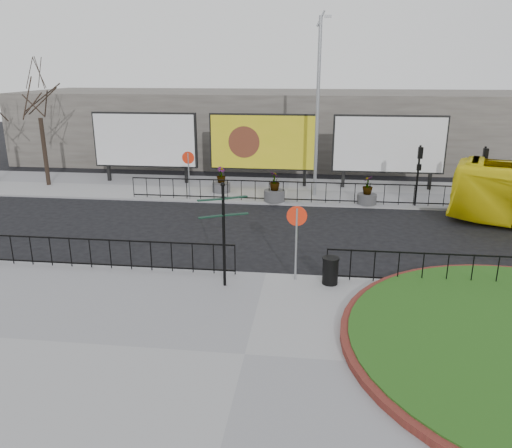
% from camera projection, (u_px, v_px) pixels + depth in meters
% --- Properties ---
extents(ground, '(90.00, 90.00, 0.00)m').
position_uv_depth(ground, '(266.00, 276.00, 16.77)').
color(ground, black).
rests_on(ground, ground).
extents(pavement_near, '(30.00, 10.00, 0.12)m').
position_uv_depth(pavement_near, '(245.00, 356.00, 12.02)').
color(pavement_near, gray).
rests_on(pavement_near, ground).
extents(pavement_far, '(44.00, 6.00, 0.12)m').
position_uv_depth(pavement_far, '(288.00, 191.00, 28.11)').
color(pavement_far, gray).
rests_on(pavement_far, ground).
extents(railing_near_left, '(10.00, 0.10, 1.10)m').
position_uv_depth(railing_near_left, '(90.00, 253.00, 16.98)').
color(railing_near_left, black).
rests_on(railing_near_left, pavement_near).
extents(railing_near_right, '(9.00, 0.10, 1.10)m').
position_uv_depth(railing_near_right, '(472.00, 270.00, 15.53)').
color(railing_near_right, black).
rests_on(railing_near_right, pavement_near).
extents(railing_far, '(18.00, 0.10, 1.10)m').
position_uv_depth(railing_far, '(304.00, 192.00, 25.26)').
color(railing_far, black).
rests_on(railing_far, pavement_far).
extents(speed_sign_far, '(0.64, 0.07, 2.47)m').
position_uv_depth(speed_sign_far, '(188.00, 165.00, 25.67)').
color(speed_sign_far, gray).
rests_on(speed_sign_far, pavement_far).
extents(speed_sign_near, '(0.64, 0.07, 2.47)m').
position_uv_depth(speed_sign_near, '(297.00, 227.00, 15.70)').
color(speed_sign_near, gray).
rests_on(speed_sign_near, pavement_near).
extents(billboard_left, '(6.20, 0.31, 4.10)m').
position_uv_depth(billboard_left, '(145.00, 140.00, 29.25)').
color(billboard_left, black).
rests_on(billboard_left, pavement_far).
extents(billboard_mid, '(6.20, 0.31, 4.10)m').
position_uv_depth(billboard_mid, '(263.00, 142.00, 28.44)').
color(billboard_mid, black).
rests_on(billboard_mid, pavement_far).
extents(billboard_right, '(6.20, 0.31, 4.10)m').
position_uv_depth(billboard_right, '(389.00, 145.00, 27.63)').
color(billboard_right, black).
rests_on(billboard_right, pavement_far).
extents(lamp_post, '(0.74, 0.18, 9.23)m').
position_uv_depth(lamp_post, '(318.00, 106.00, 25.55)').
color(lamp_post, gray).
rests_on(lamp_post, pavement_far).
extents(signal_pole_a, '(0.22, 0.26, 3.00)m').
position_uv_depth(signal_pole_a, '(419.00, 166.00, 24.22)').
color(signal_pole_a, black).
rests_on(signal_pole_a, pavement_far).
extents(signal_pole_b, '(0.22, 0.26, 3.00)m').
position_uv_depth(signal_pole_b, '(483.00, 168.00, 23.88)').
color(signal_pole_b, black).
rests_on(signal_pole_b, pavement_far).
extents(tree_left, '(2.00, 2.00, 7.00)m').
position_uv_depth(tree_left, '(41.00, 124.00, 28.18)').
color(tree_left, '#2D2119').
rests_on(tree_left, pavement_far).
extents(building_backdrop, '(40.00, 10.00, 5.00)m').
position_uv_depth(building_backdrop, '(297.00, 127.00, 36.84)').
color(building_backdrop, slate).
rests_on(building_backdrop, ground).
extents(fingerpost_sign, '(1.49, 0.91, 3.34)m').
position_uv_depth(fingerpost_sign, '(224.00, 225.00, 15.19)').
color(fingerpost_sign, black).
rests_on(fingerpost_sign, pavement_near).
extents(litter_bin, '(0.54, 0.54, 0.89)m').
position_uv_depth(litter_bin, '(330.00, 270.00, 15.79)').
color(litter_bin, black).
rests_on(litter_bin, pavement_near).
extents(planter_a, '(0.99, 0.99, 1.40)m').
position_uv_depth(planter_a, '(221.00, 184.00, 27.42)').
color(planter_a, '#4C4C4F').
rests_on(planter_a, pavement_far).
extents(planter_b, '(1.08, 1.08, 1.53)m').
position_uv_depth(planter_b, '(274.00, 191.00, 25.54)').
color(planter_b, '#4C4C4F').
rests_on(planter_b, pavement_far).
extents(planter_c, '(0.97, 0.97, 1.42)m').
position_uv_depth(planter_c, '(367.00, 194.00, 25.00)').
color(planter_c, '#4C4C4F').
rests_on(planter_c, pavement_far).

